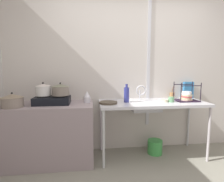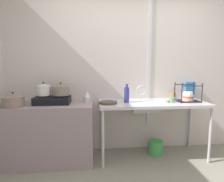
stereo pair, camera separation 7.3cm
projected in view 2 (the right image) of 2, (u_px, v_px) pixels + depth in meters
The scene contains 19 objects.
wall_back at pixel (132, 69), 3.00m from camera, with size 4.77×0.10×2.68m, color beige.
wall_metal_strip at pixel (149, 61), 2.95m from camera, with size 0.05×0.01×2.14m, color silver.
counter_concrete at pixel (50, 133), 2.64m from camera, with size 1.24×0.63×0.85m, color gray.
counter_sink at pixel (153, 106), 2.74m from camera, with size 1.59×0.63×0.85m.
stove at pixel (53, 100), 2.59m from camera, with size 0.49×0.31×0.12m.
pot_on_left_burner at pixel (44, 89), 2.56m from camera, with size 0.20×0.20×0.19m.
pot_on_right_burner at pixel (61, 89), 2.58m from camera, with size 0.24×0.24×0.18m.
pot_beside_stove at pixel (13, 100), 2.39m from camera, with size 0.28×0.28×0.20m.
percolator at pixel (87, 97), 2.67m from camera, with size 0.10×0.10×0.17m.
sink_basin at pixel (146, 106), 2.73m from camera, with size 0.43×0.30×0.13m, color silver.
faucet at pixel (141, 91), 2.81m from camera, with size 0.16×0.09×0.24m.
frying_pan at pixel (108, 103), 2.60m from camera, with size 0.26×0.26×0.03m, color #3F3529.
dish_rack at pixel (188, 97), 2.77m from camera, with size 0.33×0.25×0.29m.
cup_by_rack at pixel (172, 100), 2.69m from camera, with size 0.09×0.09×0.08m, color #659B6C.
small_bowl_on_drainboard at pixel (165, 101), 2.71m from camera, with size 0.10×0.10×0.04m, color beige.
bottle_by_sink at pixel (127, 94), 2.69m from camera, with size 0.08×0.08×0.27m.
cereal_box at pixel (190, 90), 3.04m from camera, with size 0.17×0.05×0.27m, color teal.
utensil_jar at pixel (173, 96), 3.01m from camera, with size 0.08×0.08×0.20m.
bucket_on_floor at pixel (155, 147), 2.88m from camera, with size 0.23×0.23×0.22m, color green.
Camera 2 is at (-0.61, -1.47, 1.36)m, focal length 29.29 mm.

